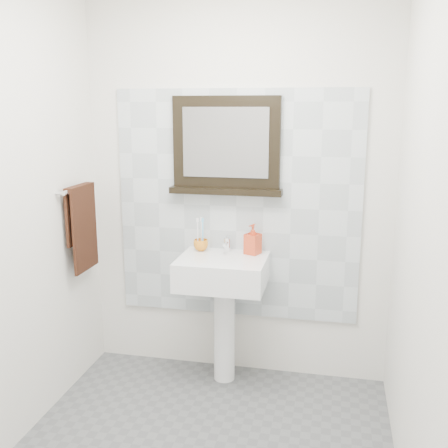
# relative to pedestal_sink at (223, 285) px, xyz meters

# --- Properties ---
(back_wall) EXTENTS (2.00, 0.01, 2.50)m
(back_wall) POSITION_rel_pedestal_sink_xyz_m (0.05, 0.23, 0.57)
(back_wall) COLOR silver
(back_wall) RESTS_ON ground
(front_wall) EXTENTS (2.00, 0.01, 2.50)m
(front_wall) POSITION_rel_pedestal_sink_xyz_m (0.05, -1.97, 0.57)
(front_wall) COLOR silver
(front_wall) RESTS_ON ground
(right_wall) EXTENTS (0.01, 2.20, 2.50)m
(right_wall) POSITION_rel_pedestal_sink_xyz_m (1.05, -0.87, 0.57)
(right_wall) COLOR silver
(right_wall) RESTS_ON ground
(splashback) EXTENTS (1.60, 0.02, 1.50)m
(splashback) POSITION_rel_pedestal_sink_xyz_m (0.05, 0.21, 0.47)
(splashback) COLOR silver
(splashback) RESTS_ON back_wall
(pedestal_sink) EXTENTS (0.55, 0.44, 0.96)m
(pedestal_sink) POSITION_rel_pedestal_sink_xyz_m (0.00, 0.00, 0.00)
(pedestal_sink) COLOR white
(pedestal_sink) RESTS_ON ground
(toothbrush_cup) EXTENTS (0.13, 0.13, 0.08)m
(toothbrush_cup) POSITION_rel_pedestal_sink_xyz_m (-0.18, 0.12, 0.22)
(toothbrush_cup) COLOR orange
(toothbrush_cup) RESTS_ON pedestal_sink
(toothbrushes) EXTENTS (0.05, 0.04, 0.21)m
(toothbrushes) POSITION_rel_pedestal_sink_xyz_m (-0.18, 0.12, 0.31)
(toothbrushes) COLOR white
(toothbrushes) RESTS_ON toothbrush_cup
(soap_dispenser) EXTENTS (0.12, 0.12, 0.20)m
(soap_dispenser) POSITION_rel_pedestal_sink_xyz_m (0.17, 0.12, 0.28)
(soap_dispenser) COLOR red
(soap_dispenser) RESTS_ON pedestal_sink
(framed_mirror) EXTENTS (0.73, 0.11, 0.62)m
(framed_mirror) POSITION_rel_pedestal_sink_xyz_m (-0.02, 0.19, 0.85)
(framed_mirror) COLOR black
(framed_mirror) RESTS_ON back_wall
(towel_bar) EXTENTS (0.07, 0.40, 0.03)m
(towel_bar) POSITION_rel_pedestal_sink_xyz_m (-0.90, -0.11, 0.61)
(towel_bar) COLOR silver
(towel_bar) RESTS_ON left_wall
(hand_towel) EXTENTS (0.06, 0.30, 0.55)m
(hand_towel) POSITION_rel_pedestal_sink_xyz_m (-0.90, -0.11, 0.40)
(hand_towel) COLOR black
(hand_towel) RESTS_ON towel_bar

